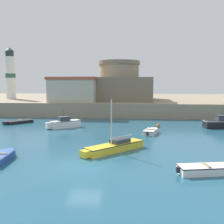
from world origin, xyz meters
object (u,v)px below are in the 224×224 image
dinghy_blue_1 (1,157)px  lighthouse (10,74)px  dinghy_white_0 (151,131)px  fortress (119,85)px  dinghy_black_2 (19,121)px  dinghy_white_4 (208,169)px  mooring_buoy (158,126)px  motorboat_white_3 (64,123)px  motorboat_black_6 (222,123)px  sailboat_yellow_5 (115,147)px  harbor_shed_near_wharf (74,89)px

dinghy_blue_1 → lighthouse: bearing=115.3°
dinghy_blue_1 → dinghy_white_0: bearing=45.1°
dinghy_white_0 → fortress: (-5.45, 23.19, 5.21)m
dinghy_black_2 → lighthouse: 22.07m
dinghy_white_4 → mooring_buoy: 18.35m
dinghy_white_0 → lighthouse: size_ratio=0.32×
dinghy_white_0 → motorboat_white_3: size_ratio=0.82×
motorboat_white_3 → lighthouse: (-17.96, 21.18, 7.35)m
motorboat_black_6 → mooring_buoy: (-8.48, -0.28, -0.42)m
motorboat_white_3 → motorboat_black_6: motorboat_black_6 is taller
dinghy_white_4 → motorboat_black_6: motorboat_black_6 is taller
dinghy_black_2 → motorboat_white_3: bearing=-21.7°
dinghy_blue_1 → lighthouse: size_ratio=0.35×
dinghy_black_2 → lighthouse: (-10.11, 18.06, 7.66)m
lighthouse → motorboat_white_3: bearing=-49.7°
dinghy_white_0 → dinghy_black_2: dinghy_white_0 is taller
dinghy_white_0 → sailboat_yellow_5: sailboat_yellow_5 is taller
dinghy_blue_1 → sailboat_yellow_5: sailboat_yellow_5 is taller
dinghy_blue_1 → fortress: 36.37m
dinghy_blue_1 → harbor_shed_near_wharf: bearing=92.6°
dinghy_black_2 → harbor_shed_near_wharf: size_ratio=0.46×
motorboat_white_3 → motorboat_black_6: (21.22, 1.79, 0.06)m
dinghy_white_0 → dinghy_black_2: 20.36m
dinghy_white_0 → motorboat_black_6: size_ratio=0.68×
dinghy_white_0 → lighthouse: (-29.45, 24.42, 7.65)m
fortress → motorboat_black_6: bearing=-50.1°
dinghy_white_0 → mooring_buoy: (1.24, 4.75, -0.06)m
dinghy_blue_1 → motorboat_black_6: bearing=38.2°
sailboat_yellow_5 → fortress: (-1.86, 31.58, 5.07)m
dinghy_white_0 → lighthouse: bearing=140.3°
dinghy_black_2 → sailboat_yellow_5: (15.75, -14.75, 0.15)m
motorboat_white_3 → mooring_buoy: 12.83m
dinghy_white_0 → sailboat_yellow_5: (-3.59, -8.39, 0.14)m
motorboat_black_6 → lighthouse: lighthouse is taller
dinghy_white_0 → sailboat_yellow_5: 9.13m
motorboat_black_6 → fortress: bearing=129.9°
dinghy_black_2 → motorboat_black_6: motorboat_black_6 is taller
sailboat_yellow_5 → mooring_buoy: size_ratio=12.26×
motorboat_white_3 → mooring_buoy: size_ratio=9.62×
dinghy_white_0 → dinghy_blue_1: dinghy_blue_1 is taller
motorboat_white_3 → motorboat_black_6: size_ratio=0.83×
dinghy_white_4 → lighthouse: (-32.58, 37.93, 7.63)m
motorboat_black_6 → dinghy_blue_1: bearing=-141.8°
motorboat_white_3 → dinghy_black_2: bearing=158.3°
fortress → harbor_shed_near_wharf: size_ratio=1.50×
sailboat_yellow_5 → mooring_buoy: sailboat_yellow_5 is taller
sailboat_yellow_5 → lighthouse: (-25.86, 32.81, 7.51)m
dinghy_blue_1 → mooring_buoy: (13.37, 16.93, -0.09)m
dinghy_blue_1 → sailboat_yellow_5: size_ratio=0.70×
sailboat_yellow_5 → mooring_buoy: 14.00m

